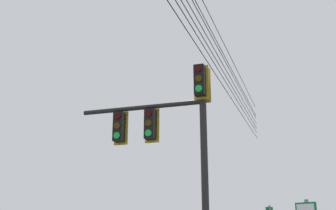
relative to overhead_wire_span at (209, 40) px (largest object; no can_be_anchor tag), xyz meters
name	(u,v)px	position (x,y,z in m)	size (l,w,h in m)	color
signal_mast_assembly	(177,132)	(1.07, -0.90, -3.36)	(0.97, 4.07, 6.67)	black
overhead_wire_span	(209,40)	(0.00, 0.00, 0.00)	(25.13, 2.28, 2.57)	black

